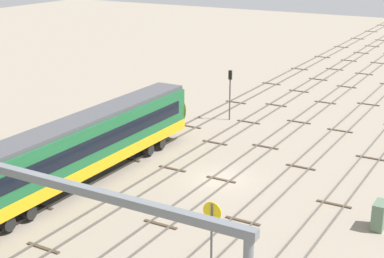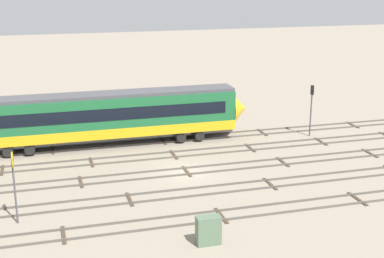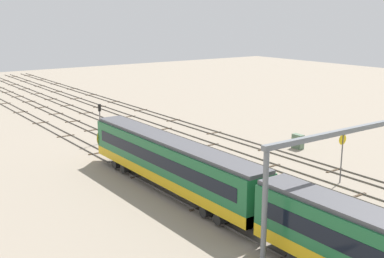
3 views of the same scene
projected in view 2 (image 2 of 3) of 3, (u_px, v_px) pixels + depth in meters
ground_plane at (187, 172)px, 44.18m from camera, size 208.61×208.61×0.00m
track_near_foreground at (221, 215)px, 36.20m from camera, size 192.61×2.40×0.16m
track_second_near at (202, 191)px, 40.18m from camera, size 192.61×2.40×0.16m
track_middle at (187, 171)px, 44.16m from camera, size 192.61×2.40×0.16m
track_second_far at (174, 154)px, 48.13m from camera, size 192.61×2.40×0.16m
track_with_train at (163, 140)px, 52.11m from camera, size 192.61×2.40×0.16m
speed_sign_near_foreground at (14, 176)px, 34.37m from camera, size 0.14×1.01×4.79m
signal_light_trackside_approach at (312, 103)px, 52.85m from camera, size 0.31×0.32×5.02m
relay_cabinet at (208, 230)px, 32.33m from camera, size 1.46×0.72×1.76m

